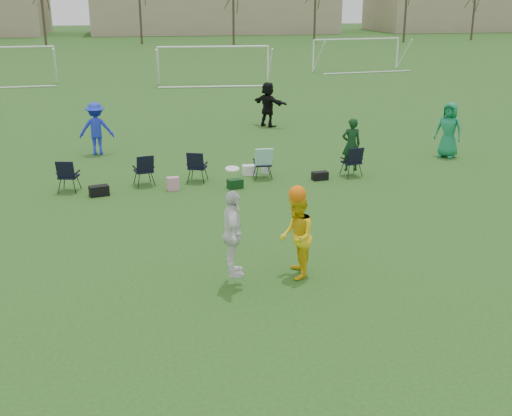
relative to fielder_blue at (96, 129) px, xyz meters
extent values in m
plane|color=#244E18|center=(2.71, -12.62, -0.95)|extent=(260.00, 260.00, 0.00)
imported|color=#1C2FD3|center=(0.00, 0.00, 0.00)|extent=(1.25, 0.74, 1.91)
imported|color=#167F51|center=(12.41, -2.78, 0.04)|extent=(1.12, 1.14, 1.98)
imported|color=black|center=(7.22, 4.06, 0.03)|extent=(1.57, 1.81, 1.97)
imported|color=white|center=(3.15, -12.18, 0.18)|extent=(0.50, 1.05, 1.74)
imported|color=yellow|center=(4.50, -11.91, -0.08)|extent=(0.80, 0.95, 1.75)
sphere|color=orange|center=(4.50, -11.91, 0.83)|extent=(0.35, 0.35, 0.35)
cylinder|color=white|center=(3.17, -12.09, 1.46)|extent=(0.27, 0.27, 0.06)
imported|color=#0E3316|center=(8.17, -4.50, 0.05)|extent=(0.64, 0.43, 1.71)
cube|color=black|center=(0.26, -5.33, -0.80)|extent=(0.61, 0.43, 0.30)
cube|color=pink|center=(2.42, -5.17, -0.75)|extent=(0.38, 0.27, 0.40)
cube|color=#0E3412|center=(4.27, -5.31, -0.81)|extent=(0.50, 0.37, 0.28)
cube|color=white|center=(4.95, -3.88, -0.79)|extent=(0.43, 0.32, 0.32)
cylinder|color=white|center=(5.52, -3.78, -0.80)|extent=(0.26, 0.26, 0.30)
cube|color=black|center=(7.05, -4.88, -0.82)|extent=(0.53, 0.32, 0.26)
cube|color=black|center=(-0.62, -4.68, -0.47)|extent=(0.72, 0.72, 0.96)
cube|color=black|center=(1.58, -4.44, -0.47)|extent=(0.72, 0.72, 0.96)
cube|color=black|center=(3.24, -4.32, -0.47)|extent=(0.77, 0.77, 0.96)
cube|color=black|center=(5.32, -4.31, -0.47)|extent=(0.63, 0.63, 0.96)
cube|color=black|center=(8.17, -4.60, -0.47)|extent=(0.71, 0.71, 0.96)
cylinder|color=white|center=(-3.65, 21.70, 0.25)|extent=(0.12, 0.12, 2.40)
cylinder|color=white|center=(3.07, 19.64, 0.25)|extent=(0.12, 0.12, 2.40)
cylinder|color=white|center=(10.36, 19.13, 0.25)|extent=(0.12, 0.12, 2.40)
cylinder|color=white|center=(6.71, 19.38, 1.45)|extent=(7.29, 0.63, 0.12)
cylinder|color=white|center=(15.10, 24.87, 0.25)|extent=(0.12, 0.12, 2.40)
cylinder|color=white|center=(22.33, 25.89, 0.25)|extent=(0.12, 0.12, 2.40)
cylinder|color=white|center=(18.71, 25.38, 1.45)|extent=(7.25, 1.13, 0.12)
cylinder|color=#382B21|center=(-8.29, 55.88, 4.15)|extent=(0.28, 0.28, 10.20)
cylinder|color=#382B21|center=(13.71, 55.88, 3.55)|extent=(0.28, 0.28, 9.00)
cylinder|color=#382B21|center=(24.71, 58.88, 4.15)|extent=(0.28, 0.28, 10.20)
cylinder|color=#382B21|center=(46.71, 58.88, 3.55)|extent=(0.28, 0.28, 9.00)
camera|label=1|loc=(1.43, -23.70, 4.54)|focal=45.00mm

